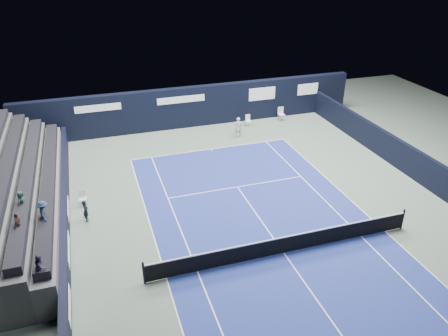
% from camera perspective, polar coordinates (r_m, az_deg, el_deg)
% --- Properties ---
extents(ground, '(48.00, 48.00, 0.00)m').
position_cam_1_polar(ground, '(22.08, 5.62, -7.93)').
color(ground, '#596A5D').
rests_on(ground, ground).
extents(court_surface, '(10.97, 23.77, 0.01)m').
position_cam_1_polar(court_surface, '(20.64, 7.83, -10.95)').
color(court_surface, navy).
rests_on(court_surface, ground).
extents(enclosure_wall_right, '(0.30, 22.00, 1.80)m').
position_cam_1_polar(enclosure_wall_right, '(29.68, 21.54, 1.95)').
color(enclosure_wall_right, black).
rests_on(enclosure_wall_right, ground).
extents(folding_chair_back_a, '(0.40, 0.42, 0.88)m').
position_cam_1_polar(folding_chair_back_a, '(34.00, 3.15, 6.50)').
color(folding_chair_back_a, silver).
rests_on(folding_chair_back_a, ground).
extents(folding_chair_back_b, '(0.48, 0.46, 1.07)m').
position_cam_1_polar(folding_chair_back_b, '(35.30, 7.46, 7.16)').
color(folding_chair_back_b, silver).
rests_on(folding_chair_back_b, ground).
extents(line_judge_chair, '(0.43, 0.41, 0.87)m').
position_cam_1_polar(line_judge_chair, '(24.81, -17.96, -3.59)').
color(line_judge_chair, white).
rests_on(line_judge_chair, ground).
extents(line_judge, '(0.29, 0.44, 1.18)m').
position_cam_1_polar(line_judge, '(23.35, -17.61, -5.33)').
color(line_judge, black).
rests_on(line_judge, ground).
extents(court_markings, '(11.03, 23.83, 0.00)m').
position_cam_1_polar(court_markings, '(20.63, 7.83, -10.94)').
color(court_markings, white).
rests_on(court_markings, court_surface).
extents(tennis_net, '(12.90, 0.10, 1.10)m').
position_cam_1_polar(tennis_net, '(20.33, 7.92, -9.84)').
color(tennis_net, black).
rests_on(tennis_net, ground).
extents(back_sponsor_wall, '(26.00, 0.63, 3.10)m').
position_cam_1_polar(back_sponsor_wall, '(33.69, -4.00, 8.03)').
color(back_sponsor_wall, black).
rests_on(back_sponsor_wall, ground).
extents(side_barrier_left, '(0.33, 22.00, 1.20)m').
position_cam_1_polar(side_barrier_left, '(23.77, -20.06, -5.12)').
color(side_barrier_left, black).
rests_on(side_barrier_left, ground).
extents(tennis_player, '(0.64, 0.88, 1.50)m').
position_cam_1_polar(tennis_player, '(31.84, 1.85, 5.37)').
color(tennis_player, silver).
rests_on(tennis_player, ground).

